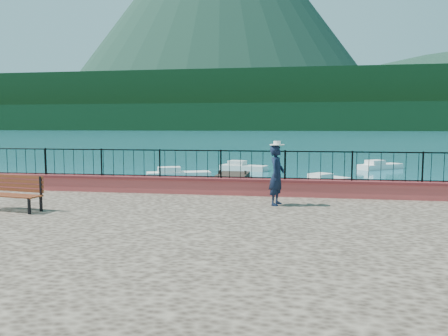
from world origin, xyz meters
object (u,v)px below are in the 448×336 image
(park_bench, at_px, (13,200))
(boat_5, at_px, (380,164))
(boat_3, at_px, (179,172))
(boat_1, at_px, (320,196))
(person, at_px, (277,175))
(boat_2, at_px, (326,179))
(boat_4, at_px, (244,166))

(park_bench, xyz_separation_m, boat_5, (14.72, 26.33, -1.10))
(boat_5, bearing_deg, boat_3, 172.22)
(boat_1, height_order, boat_3, same)
(boat_3, relative_size, boat_5, 1.08)
(park_bench, distance_m, boat_1, 12.83)
(park_bench, xyz_separation_m, person, (7.30, 2.11, 0.61))
(park_bench, height_order, boat_5, park_bench)
(boat_2, xyz_separation_m, boat_3, (-9.70, 2.29, 0.00))
(person, bearing_deg, boat_1, 0.95)
(boat_4, bearing_deg, boat_3, -108.07)
(park_bench, xyz_separation_m, boat_4, (3.74, 23.44, -1.10))
(person, distance_m, boat_1, 7.39)
(boat_1, bearing_deg, boat_4, 120.12)
(boat_3, bearing_deg, person, -85.93)
(person, relative_size, boat_2, 0.53)
(boat_2, bearing_deg, boat_3, 118.02)
(person, height_order, boat_4, person)
(boat_5, bearing_deg, person, -144.90)
(boat_3, bearing_deg, boat_2, -34.37)
(boat_4, height_order, boat_5, same)
(park_bench, relative_size, boat_3, 0.43)
(boat_2, relative_size, boat_5, 0.85)
(park_bench, bearing_deg, boat_4, 90.44)
(boat_2, relative_size, boat_3, 0.79)
(boat_1, bearing_deg, boat_3, 146.23)
(park_bench, xyz_separation_m, boat_2, (9.64, 15.48, -1.10))
(boat_4, xyz_separation_m, boat_5, (10.98, 2.89, 0.00))
(park_bench, height_order, boat_3, park_bench)
(boat_3, bearing_deg, boat_1, -64.92)
(boat_3, distance_m, boat_5, 17.07)
(park_bench, relative_size, boat_4, 0.50)
(person, distance_m, boat_4, 21.70)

